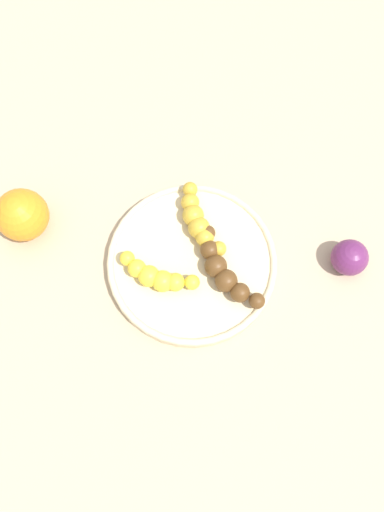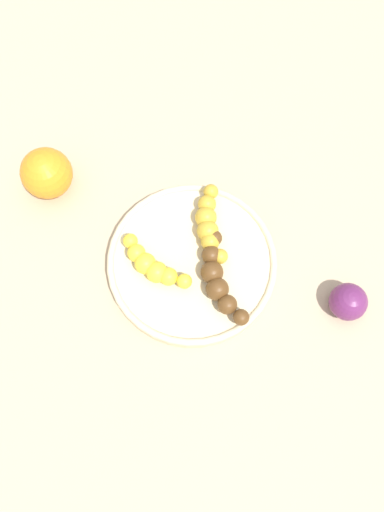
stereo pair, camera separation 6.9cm
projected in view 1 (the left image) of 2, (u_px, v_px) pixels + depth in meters
ground_plane at (192, 265)px, 0.73m from camera, size 2.40×2.40×0.00m
fruit_bowl at (192, 262)px, 0.72m from camera, size 0.24×0.24×0.02m
banana_overripe at (224, 271)px, 0.69m from camera, size 0.13×0.08×0.03m
banana_spotted at (198, 221)px, 0.72m from camera, size 0.10×0.08×0.03m
banana_yellow at (157, 276)px, 0.69m from camera, size 0.12×0.05×0.03m
plum_purple at (350, 258)px, 0.71m from camera, size 0.05×0.05×0.05m
orange_fruit at (22, 215)px, 0.72m from camera, size 0.08×0.08×0.08m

